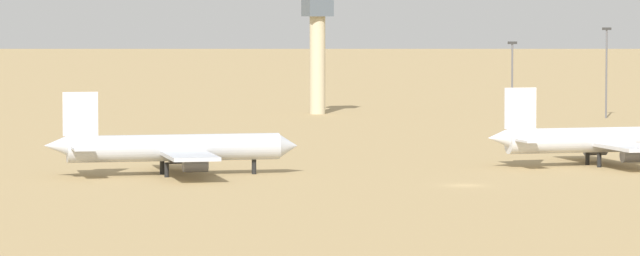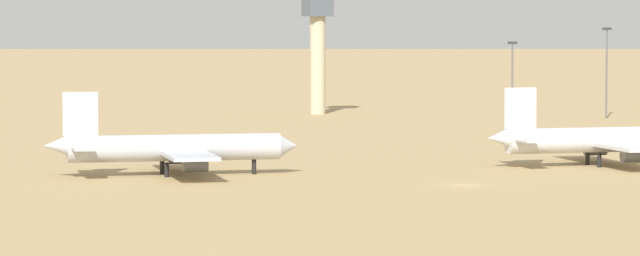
{
  "view_description": "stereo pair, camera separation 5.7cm",
  "coord_description": "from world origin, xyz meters",
  "px_view_note": "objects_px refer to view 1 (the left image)",
  "views": [
    {
      "loc": [
        -100.1,
        -215.79,
        22.09
      ],
      "look_at": [
        -10.5,
        22.67,
        6.0
      ],
      "focal_mm": 108.53,
      "sensor_mm": 36.0,
      "label": 1
    },
    {
      "loc": [
        -100.05,
        -215.81,
        22.09
      ],
      "look_at": [
        -10.5,
        22.67,
        6.0
      ],
      "focal_mm": 108.53,
      "sensor_mm": 36.0,
      "label": 2
    }
  ],
  "objects_px": {
    "light_pole_west": "(606,67)",
    "light_pole_mid": "(512,75)",
    "parked_jet_white_3": "(600,140)",
    "parked_jet_white_2": "(172,148)",
    "control_tower": "(317,38)"
  },
  "relations": [
    {
      "from": "light_pole_west",
      "to": "light_pole_mid",
      "type": "height_order",
      "value": "light_pole_west"
    },
    {
      "from": "parked_jet_white_3",
      "to": "parked_jet_white_2",
      "type": "bearing_deg",
      "value": -179.92
    },
    {
      "from": "parked_jet_white_3",
      "to": "light_pole_mid",
      "type": "distance_m",
      "value": 106.94
    },
    {
      "from": "parked_jet_white_2",
      "to": "control_tower",
      "type": "distance_m",
      "value": 146.15
    },
    {
      "from": "parked_jet_white_3",
      "to": "control_tower",
      "type": "height_order",
      "value": "control_tower"
    },
    {
      "from": "parked_jet_white_3",
      "to": "light_pole_mid",
      "type": "xyz_separation_m",
      "value": [
        36.1,
        100.52,
        5.24
      ]
    },
    {
      "from": "control_tower",
      "to": "light_pole_mid",
      "type": "distance_m",
      "value": 44.26
    },
    {
      "from": "control_tower",
      "to": "light_pole_west",
      "type": "height_order",
      "value": "control_tower"
    },
    {
      "from": "parked_jet_white_2",
      "to": "parked_jet_white_3",
      "type": "bearing_deg",
      "value": 2.15
    },
    {
      "from": "parked_jet_white_2",
      "to": "light_pole_mid",
      "type": "xyz_separation_m",
      "value": [
        95.9,
        94.53,
        5.22
      ]
    },
    {
      "from": "light_pole_mid",
      "to": "light_pole_west",
      "type": "bearing_deg",
      "value": -0.56
    },
    {
      "from": "light_pole_mid",
      "to": "parked_jet_white_2",
      "type": "bearing_deg",
      "value": -135.41
    },
    {
      "from": "parked_jet_white_3",
      "to": "control_tower",
      "type": "relative_size",
      "value": 1.3
    },
    {
      "from": "parked_jet_white_2",
      "to": "control_tower",
      "type": "relative_size",
      "value": 1.3
    },
    {
      "from": "parked_jet_white_2",
      "to": "control_tower",
      "type": "bearing_deg",
      "value": 69.86
    }
  ]
}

